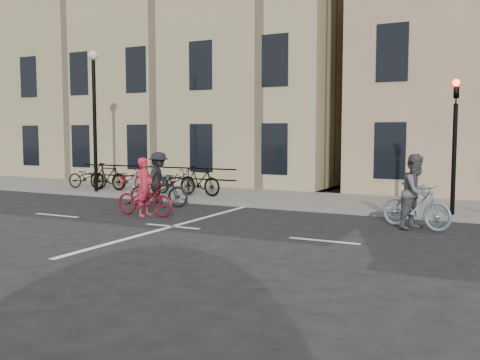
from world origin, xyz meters
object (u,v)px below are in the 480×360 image
at_px(lamp_post, 94,103).
at_px(cyclist_dark, 159,185).
at_px(cyclist_pink, 145,196).
at_px(traffic_light, 455,130).
at_px(cyclist_grey, 416,199).

relative_size(lamp_post, cyclist_dark, 2.53).
distance_m(cyclist_pink, cyclist_dark, 1.94).
xyz_separation_m(traffic_light, cyclist_dark, (-8.70, -1.44, -1.76)).
height_order(traffic_light, cyclist_pink, traffic_light).
xyz_separation_m(lamp_post, cyclist_grey, (12.03, -1.93, -2.74)).
bearing_deg(traffic_light, lamp_post, 179.73).
height_order(cyclist_grey, cyclist_dark, cyclist_grey).
xyz_separation_m(lamp_post, cyclist_pink, (4.78, -3.27, -2.91)).
height_order(cyclist_pink, cyclist_dark, cyclist_dark).
height_order(traffic_light, lamp_post, lamp_post).
bearing_deg(lamp_post, cyclist_pink, -34.39).
relative_size(traffic_light, cyclist_pink, 2.07).
bearing_deg(cyclist_pink, cyclist_dark, 22.64).
height_order(lamp_post, cyclist_pink, lamp_post).
bearing_deg(cyclist_pink, traffic_light, -69.12).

